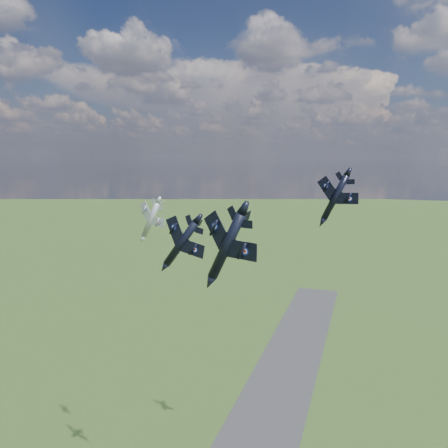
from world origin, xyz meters
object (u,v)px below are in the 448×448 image
(jet_right_navy, at_px, (227,246))
(jet_high_navy, at_px, (335,197))
(jet_lead_navy, at_px, (181,243))
(jet_left_silver, at_px, (151,220))

(jet_right_navy, height_order, jet_high_navy, jet_high_navy)
(jet_lead_navy, height_order, jet_left_silver, jet_left_silver)
(jet_lead_navy, distance_m, jet_high_navy, 35.24)
(jet_right_navy, bearing_deg, jet_lead_navy, 149.94)
(jet_right_navy, relative_size, jet_high_navy, 1.04)
(jet_lead_navy, relative_size, jet_right_navy, 1.03)
(jet_lead_navy, relative_size, jet_left_silver, 1.24)
(jet_lead_navy, distance_m, jet_right_navy, 24.48)
(jet_lead_navy, bearing_deg, jet_right_navy, -38.50)
(jet_lead_navy, bearing_deg, jet_high_navy, 50.32)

